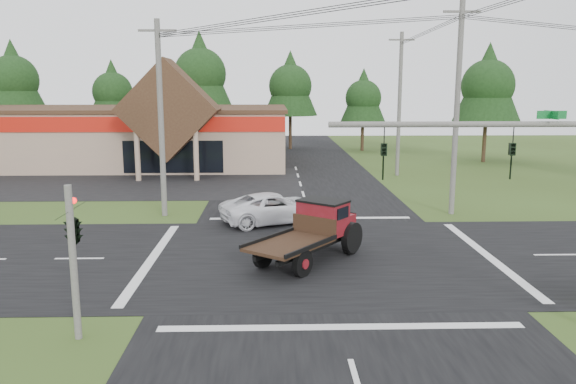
{
  "coord_description": "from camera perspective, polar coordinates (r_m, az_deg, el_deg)",
  "views": [
    {
      "loc": [
        -1.98,
        -22.46,
        6.97
      ],
      "look_at": [
        -1.3,
        3.1,
        2.2
      ],
      "focal_mm": 35.0,
      "sensor_mm": 36.0,
      "label": 1
    }
  ],
  "objects": [
    {
      "name": "tree_row_c",
      "position": [
        63.99,
        -8.92,
        12.01
      ],
      "size": [
        7.28,
        7.28,
        13.13
      ],
      "color": "#332316",
      "rests_on": "ground"
    },
    {
      "name": "traffic_signal_corner",
      "position": [
        16.48,
        -21.07,
        -2.22
      ],
      "size": [
        0.53,
        2.48,
        4.4
      ],
      "color": "#595651",
      "rests_on": "ground"
    },
    {
      "name": "antique_flatbed_truck",
      "position": [
        22.69,
        1.97,
        -4.16
      ],
      "size": [
        5.27,
        5.9,
        2.41
      ],
      "primitive_type": null,
      "rotation": [
        0.0,
        0.0,
        -0.66
      ],
      "color": "#5F0D10",
      "rests_on": "ground"
    },
    {
      "name": "road_ew",
      "position": [
        23.6,
        3.38,
        -6.6
      ],
      "size": [
        120.0,
        12.0,
        0.02
      ],
      "primitive_type": "cube",
      "color": "black",
      "rests_on": "ground"
    },
    {
      "name": "tree_row_e",
      "position": [
        63.26,
        7.66,
        9.63
      ],
      "size": [
        5.04,
        5.04,
        9.09
      ],
      "color": "#332316",
      "rests_on": "ground"
    },
    {
      "name": "utility_pole_n",
      "position": [
        45.58,
        11.26,
        8.82
      ],
      "size": [
        2.0,
        0.3,
        11.2
      ],
      "color": "#595651",
      "rests_on": "ground"
    },
    {
      "name": "white_pickup",
      "position": [
        29.31,
        -1.36,
        -1.62
      ],
      "size": [
        6.2,
        4.52,
        1.57
      ],
      "primitive_type": "imported",
      "rotation": [
        0.0,
        0.0,
        1.95
      ],
      "color": "white",
      "rests_on": "ground"
    },
    {
      "name": "tree_row_a",
      "position": [
        68.47,
        -26.14,
        10.41
      ],
      "size": [
        6.72,
        6.72,
        12.12
      ],
      "color": "#332316",
      "rests_on": "ground"
    },
    {
      "name": "ground",
      "position": [
        23.6,
        3.38,
        -6.63
      ],
      "size": [
        120.0,
        120.0,
        0.0
      ],
      "primitive_type": "plane",
      "color": "#344719",
      "rests_on": "ground"
    },
    {
      "name": "road_ns",
      "position": [
        23.6,
        3.38,
        -6.61
      ],
      "size": [
        12.0,
        120.0,
        0.02
      ],
      "primitive_type": "cube",
      "color": "black",
      "rests_on": "ground"
    },
    {
      "name": "traffic_signal_mast",
      "position": [
        17.06,
        25.69,
        0.94
      ],
      "size": [
        8.12,
        0.24,
        7.0
      ],
      "color": "#595651",
      "rests_on": "ground"
    },
    {
      "name": "utility_pole_nw",
      "position": [
        31.09,
        -12.8,
        7.39
      ],
      "size": [
        2.0,
        0.3,
        10.5
      ],
      "color": "#595651",
      "rests_on": "ground"
    },
    {
      "name": "parking_apron",
      "position": [
        43.73,
        -17.46,
        0.92
      ],
      "size": [
        28.0,
        14.0,
        0.02
      ],
      "primitive_type": "cube",
      "color": "black",
      "rests_on": "ground"
    },
    {
      "name": "tree_side_ne",
      "position": [
        56.14,
        19.66,
        10.38
      ],
      "size": [
        6.16,
        6.16,
        11.11
      ],
      "color": "#332316",
      "rests_on": "ground"
    },
    {
      "name": "utility_pole_ne",
      "position": [
        32.07,
        16.78,
        8.19
      ],
      "size": [
        2.0,
        0.3,
        11.5
      ],
      "color": "#595651",
      "rests_on": "ground"
    },
    {
      "name": "tree_row_d",
      "position": [
        64.49,
        0.24,
        10.93
      ],
      "size": [
        6.16,
        6.16,
        11.11
      ],
      "color": "#332316",
      "rests_on": "ground"
    },
    {
      "name": "tree_row_b",
      "position": [
        66.93,
        -17.41,
        9.87
      ],
      "size": [
        5.6,
        5.6,
        10.1
      ],
      "color": "#332316",
      "rests_on": "ground"
    },
    {
      "name": "cvs_building",
      "position": [
        53.97,
        -16.33,
        5.69
      ],
      "size": [
        30.4,
        18.2,
        9.19
      ],
      "color": "tan",
      "rests_on": "ground"
    }
  ]
}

